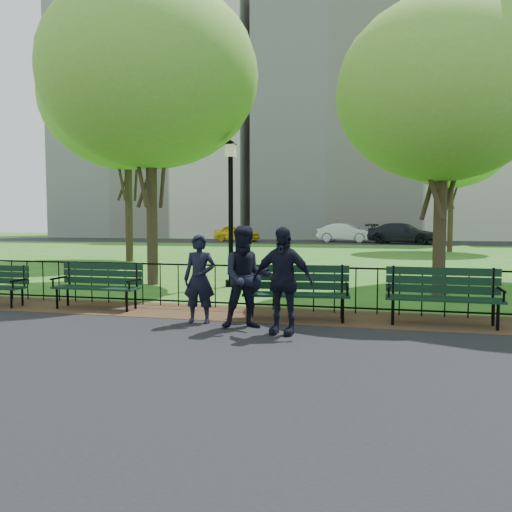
% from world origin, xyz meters
% --- Properties ---
extents(ground, '(120.00, 120.00, 0.00)m').
position_xyz_m(ground, '(0.00, 0.00, 0.00)').
color(ground, '#395F19').
extents(asphalt_path, '(60.00, 9.20, 0.01)m').
position_xyz_m(asphalt_path, '(0.00, -3.40, 0.01)').
color(asphalt_path, black).
rests_on(asphalt_path, ground).
extents(dirt_strip, '(60.00, 1.60, 0.01)m').
position_xyz_m(dirt_strip, '(0.00, 1.50, 0.01)').
color(dirt_strip, '#312214').
rests_on(dirt_strip, ground).
extents(far_street, '(70.00, 9.00, 0.01)m').
position_xyz_m(far_street, '(0.00, 35.00, 0.01)').
color(far_street, black).
rests_on(far_street, ground).
extents(iron_fence, '(24.06, 0.06, 1.00)m').
position_xyz_m(iron_fence, '(0.00, 2.00, 0.50)').
color(iron_fence, black).
rests_on(iron_fence, ground).
extents(apartment_west, '(22.00, 15.00, 26.00)m').
position_xyz_m(apartment_west, '(-22.00, 48.00, 13.00)').
color(apartment_west, beige).
rests_on(apartment_west, ground).
extents(apartment_mid, '(24.00, 15.00, 30.00)m').
position_xyz_m(apartment_mid, '(2.00, 48.00, 15.00)').
color(apartment_mid, beige).
rests_on(apartment_mid, ground).
extents(park_bench_main, '(1.94, 0.76, 1.06)m').
position_xyz_m(park_bench_main, '(0.52, 1.13, 0.64)').
color(park_bench_main, black).
rests_on(park_bench_main, ground).
extents(park_bench_left_a, '(1.77, 0.56, 1.00)m').
position_xyz_m(park_bench_left_a, '(-3.27, 1.39, 0.57)').
color(park_bench_left_a, black).
rests_on(park_bench_left_a, ground).
extents(park_bench_right_a, '(1.89, 0.64, 1.06)m').
position_xyz_m(park_bench_right_a, '(3.27, 1.33, 0.61)').
color(park_bench_right_a, black).
rests_on(park_bench_right_a, ground).
extents(lamppost, '(0.35, 0.35, 3.94)m').
position_xyz_m(lamppost, '(-1.65, 5.35, 2.14)').
color(lamppost, black).
rests_on(lamppost, ground).
extents(tree_near_w, '(5.92, 5.92, 8.25)m').
position_xyz_m(tree_near_w, '(-3.91, 5.27, 5.73)').
color(tree_near_w, '#2D2116').
rests_on(tree_near_w, ground).
extents(tree_near_e, '(4.96, 4.96, 6.92)m').
position_xyz_m(tree_near_e, '(3.63, 4.95, 4.80)').
color(tree_near_e, '#2D2116').
rests_on(tree_near_e, ground).
extents(tree_mid_w, '(7.36, 7.36, 10.25)m').
position_xyz_m(tree_mid_w, '(-8.44, 12.55, 7.12)').
color(tree_mid_w, '#2D2116').
rests_on(tree_mid_w, ground).
extents(tree_far_e, '(6.74, 6.74, 9.40)m').
position_xyz_m(tree_far_e, '(6.34, 23.03, 6.53)').
color(tree_far_e, '#2D2116').
rests_on(tree_far_e, ground).
extents(person_left, '(0.58, 0.41, 1.53)m').
position_xyz_m(person_left, '(-0.79, 0.51, 0.78)').
color(person_left, black).
rests_on(person_left, asphalt_path).
extents(person_mid, '(0.92, 0.68, 1.69)m').
position_xyz_m(person_mid, '(0.10, 0.28, 0.85)').
color(person_mid, black).
rests_on(person_mid, asphalt_path).
extents(person_right, '(1.03, 0.54, 1.67)m').
position_xyz_m(person_right, '(0.75, 0.01, 0.85)').
color(person_right, black).
rests_on(person_right, asphalt_path).
extents(taxi, '(4.50, 2.96, 1.42)m').
position_xyz_m(taxi, '(-9.63, 34.44, 0.72)').
color(taxi, yellow).
rests_on(taxi, far_street).
extents(sedan_silver, '(4.99, 2.69, 1.56)m').
position_xyz_m(sedan_silver, '(-0.23, 34.86, 0.79)').
color(sedan_silver, '#B8BBC0').
rests_on(sedan_silver, far_street).
extents(sedan_dark, '(5.97, 4.13, 1.60)m').
position_xyz_m(sedan_dark, '(4.26, 32.94, 0.81)').
color(sedan_dark, black).
rests_on(sedan_dark, far_street).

